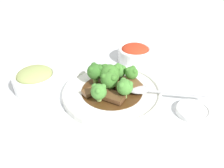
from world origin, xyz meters
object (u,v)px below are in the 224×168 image
object	(u,v)px
side_bowl_kimchi	(135,53)
sauce_dish	(193,111)
main_plate	(112,92)
broccoli_floret_7	(104,71)
broccoli_floret_1	(111,74)
serving_spoon	(144,90)
side_bowl_appetizer	(36,79)
broccoli_floret_3	(95,71)
broccoli_floret_4	(99,91)
beef_strip_2	(112,96)
broccoli_floret_6	(125,87)
broccoli_floret_0	(119,71)
broccoli_floret_2	(131,73)
broccoli_floret_5	(109,80)
beef_strip_1	(127,86)
beef_strip_0	(94,91)

from	to	relation	value
side_bowl_kimchi	sauce_dish	size ratio (longest dim) A/B	1.42
main_plate	broccoli_floret_7	bearing A→B (deg)	10.63
broccoli_floret_1	serving_spoon	size ratio (longest dim) A/B	0.28
broccoli_floret_7	side_bowl_appetizer	distance (m)	0.18
broccoli_floret_3	broccoli_floret_4	distance (m)	0.08
beef_strip_2	broccoli_floret_6	world-z (taller)	broccoli_floret_6
broccoli_floret_0	broccoli_floret_2	distance (m)	0.04
broccoli_floret_2	broccoli_floret_7	bearing A→B (deg)	63.52
beef_strip_2	broccoli_floret_5	xyz separation A→B (m)	(0.04, -0.00, 0.02)
broccoli_floret_5	sauce_dish	distance (m)	0.21
beef_strip_1	beef_strip_2	size ratio (longest dim) A/B	1.05
broccoli_floret_0	broccoli_floret_1	bearing A→B (deg)	122.09
main_plate	side_bowl_kimchi	bearing A→B (deg)	-35.98
beef_strip_0	broccoli_floret_6	world-z (taller)	broccoli_floret_6
beef_strip_0	main_plate	bearing A→B (deg)	-87.36
broccoli_floret_0	side_bowl_kimchi	bearing A→B (deg)	-35.99
broccoli_floret_4	sauce_dish	bearing A→B (deg)	-110.79
beef_strip_0	broccoli_floret_7	bearing A→B (deg)	-34.34
broccoli_floret_6	broccoli_floret_1	bearing A→B (deg)	14.29
beef_strip_1	broccoli_floret_0	xyz separation A→B (m)	(0.05, 0.01, 0.02)
side_bowl_kimchi	main_plate	bearing A→B (deg)	144.02
beef_strip_0	serving_spoon	xyz separation A→B (m)	(-0.03, -0.12, 0.00)
broccoli_floret_1	side_bowl_appetizer	world-z (taller)	broccoli_floret_1
main_plate	beef_strip_0	bearing A→B (deg)	92.64
beef_strip_0	beef_strip_1	distance (m)	0.08
broccoli_floret_1	broccoli_floret_5	world-z (taller)	broccoli_floret_1
broccoli_floret_0	broccoli_floret_4	world-z (taller)	broccoli_floret_4
beef_strip_1	broccoli_floret_3	bearing A→B (deg)	54.88
side_bowl_appetizer	broccoli_floret_0	bearing A→B (deg)	-99.12
broccoli_floret_4	broccoli_floret_6	world-z (taller)	broccoli_floret_6
broccoli_floret_0	broccoli_floret_5	size ratio (longest dim) A/B	0.86
broccoli_floret_5	serving_spoon	xyz separation A→B (m)	(-0.03, -0.08, -0.02)
broccoli_floret_2	broccoli_floret_6	xyz separation A→B (m)	(-0.06, 0.04, 0.00)
beef_strip_1	broccoli_floret_4	distance (m)	0.09
beef_strip_1	broccoli_floret_3	size ratio (longest dim) A/B	1.34
broccoli_floret_3	side_bowl_kimchi	world-z (taller)	broccoli_floret_3
broccoli_floret_3	side_bowl_appetizer	xyz separation A→B (m)	(0.04, 0.15, -0.02)
beef_strip_1	broccoli_floret_1	xyz separation A→B (m)	(0.03, 0.03, 0.02)
side_bowl_appetizer	sauce_dish	size ratio (longest dim) A/B	1.48
broccoli_floret_1	sauce_dish	bearing A→B (deg)	-130.96
broccoli_floret_1	broccoli_floret_6	world-z (taller)	broccoli_floret_1
beef_strip_2	broccoli_floret_7	xyz separation A→B (m)	(0.09, 0.00, 0.02)
main_plate	broccoli_floret_2	xyz separation A→B (m)	(0.02, -0.06, 0.04)
broccoli_floret_5	side_bowl_kimchi	world-z (taller)	broccoli_floret_5
side_bowl_appetizer	beef_strip_1	bearing A→B (deg)	-111.04
beef_strip_0	broccoli_floret_2	size ratio (longest dim) A/B	1.41
beef_strip_1	broccoli_floret_2	size ratio (longest dim) A/B	1.60
broccoli_floret_0	side_bowl_appetizer	xyz separation A→B (m)	(0.03, 0.22, -0.01)
side_bowl_appetizer	broccoli_floret_4	bearing A→B (deg)	-127.94
serving_spoon	side_bowl_kimchi	distance (m)	0.20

